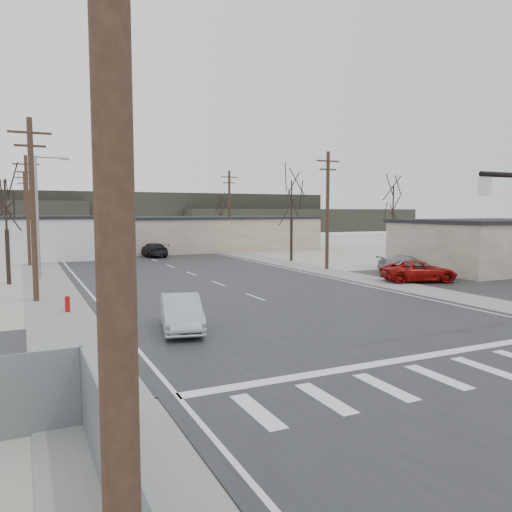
{
  "coord_description": "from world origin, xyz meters",
  "views": [
    {
      "loc": [
        -12.14,
        -17.82,
        4.99
      ],
      "look_at": [
        -0.78,
        6.22,
        2.6
      ],
      "focal_mm": 35.0,
      "sensor_mm": 36.0,
      "label": 1
    }
  ],
  "objects_px": {
    "car_far_a": "(153,250)",
    "sedan_crossing": "(181,313)",
    "fire_hydrant": "(67,304)",
    "car_far_b": "(70,239)",
    "car_parked_silver": "(408,264)",
    "car_parked_red": "(419,271)"
  },
  "relations": [
    {
      "from": "car_far_a",
      "to": "sedan_crossing",
      "type": "bearing_deg",
      "value": 72.05
    },
    {
      "from": "fire_hydrant",
      "to": "car_far_a",
      "type": "height_order",
      "value": "car_far_a"
    },
    {
      "from": "car_far_b",
      "to": "car_parked_silver",
      "type": "relative_size",
      "value": 0.92
    },
    {
      "from": "fire_hydrant",
      "to": "car_parked_red",
      "type": "distance_m",
      "value": 23.36
    },
    {
      "from": "fire_hydrant",
      "to": "car_far_b",
      "type": "relative_size",
      "value": 0.2
    },
    {
      "from": "fire_hydrant",
      "to": "car_parked_silver",
      "type": "xyz_separation_m",
      "value": [
        26.15,
        5.0,
        0.28
      ]
    },
    {
      "from": "fire_hydrant",
      "to": "sedan_crossing",
      "type": "xyz_separation_m",
      "value": [
        3.99,
        -5.97,
        0.32
      ]
    },
    {
      "from": "fire_hydrant",
      "to": "car_far_b",
      "type": "xyz_separation_m",
      "value": [
        4.66,
        53.73,
        0.35
      ]
    },
    {
      "from": "car_far_b",
      "to": "car_parked_silver",
      "type": "height_order",
      "value": "car_far_b"
    },
    {
      "from": "sedan_crossing",
      "to": "car_parked_silver",
      "type": "bearing_deg",
      "value": 38.05
    },
    {
      "from": "fire_hydrant",
      "to": "car_parked_red",
      "type": "bearing_deg",
      "value": 1.96
    },
    {
      "from": "car_far_b",
      "to": "car_parked_red",
      "type": "relative_size",
      "value": 0.84
    },
    {
      "from": "fire_hydrant",
      "to": "car_parked_red",
      "type": "relative_size",
      "value": 0.17
    },
    {
      "from": "car_far_b",
      "to": "fire_hydrant",
      "type": "bearing_deg",
      "value": -78.51
    },
    {
      "from": "car_far_a",
      "to": "car_far_b",
      "type": "xyz_separation_m",
      "value": [
        -6.38,
        25.65,
        0.01
      ]
    },
    {
      "from": "car_parked_red",
      "to": "sedan_crossing",
      "type": "bearing_deg",
      "value": 128.02
    },
    {
      "from": "car_far_a",
      "to": "car_parked_silver",
      "type": "relative_size",
      "value": 1.07
    },
    {
      "from": "car_far_a",
      "to": "car_parked_silver",
      "type": "xyz_separation_m",
      "value": [
        15.1,
        -23.08,
        -0.06
      ]
    },
    {
      "from": "car_far_b",
      "to": "car_parked_silver",
      "type": "bearing_deg",
      "value": -49.75
    },
    {
      "from": "car_far_a",
      "to": "car_parked_silver",
      "type": "distance_m",
      "value": 27.58
    },
    {
      "from": "car_far_b",
      "to": "car_parked_silver",
      "type": "xyz_separation_m",
      "value": [
        21.48,
        -48.73,
        -0.07
      ]
    },
    {
      "from": "car_parked_silver",
      "to": "car_far_a",
      "type": "bearing_deg",
      "value": 48.75
    }
  ]
}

